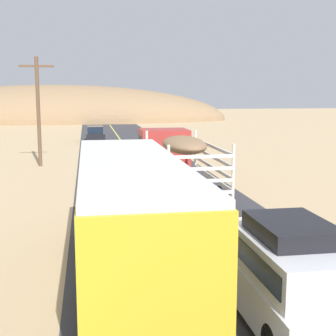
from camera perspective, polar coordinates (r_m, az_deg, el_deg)
name	(u,v)px	position (r m, az deg, el deg)	size (l,w,h in m)	color
ground_plane	(209,265)	(14.21, 4.79, -11.22)	(240.00, 240.00, 0.00)	tan
road_surface	(209,264)	(14.20, 4.79, -11.18)	(8.00, 120.00, 0.02)	#38383D
road_centre_line	(209,264)	(14.20, 4.79, -11.14)	(0.16, 117.60, 0.00)	#D8CC4C
suv_near	(289,275)	(10.59, 14.03, -12.03)	(1.90, 4.62, 2.29)	silver
livestock_truck	(171,156)	(23.65, 0.34, 1.44)	(2.53, 9.70, 3.02)	#B2332D
bus	(130,216)	(12.47, -4.45, -5.69)	(2.54, 10.00, 3.21)	gold
car_far	(95,134)	(48.73, -8.53, 3.94)	(1.80, 4.40, 1.46)	black
power_pole_mid	(38,108)	(32.93, -14.97, 6.82)	(2.20, 0.24, 7.10)	brown
distant_hill	(54,121)	(82.43, -13.18, 5.35)	(57.99, 19.33, 11.91)	#957553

